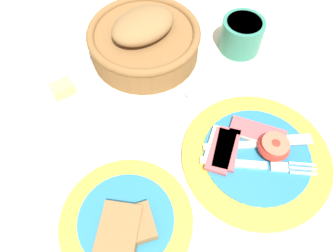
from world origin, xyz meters
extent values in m
plane|color=beige|center=(0.00, 0.00, 0.00)|extent=(3.00, 3.00, 0.00)
cylinder|color=yellow|center=(0.06, -0.03, 0.01)|extent=(0.25, 0.25, 0.01)
cylinder|color=teal|center=(0.06, -0.03, 0.01)|extent=(0.18, 0.18, 0.00)
cube|color=#BC5156|center=(0.01, 0.00, 0.02)|extent=(0.08, 0.09, 0.01)
cube|color=beige|center=(0.00, 0.02, 0.02)|extent=(0.06, 0.07, 0.01)
cube|color=#BC5156|center=(0.02, 0.00, 0.02)|extent=(0.08, 0.08, 0.01)
cube|color=beige|center=(0.01, 0.01, 0.02)|extent=(0.05, 0.06, 0.01)
cube|color=#BC5156|center=(0.08, 0.01, 0.02)|extent=(0.09, 0.09, 0.01)
cube|color=beige|center=(0.07, 0.00, 0.02)|extent=(0.07, 0.07, 0.01)
ellipsoid|color=red|center=(0.09, -0.03, 0.03)|extent=(0.05, 0.05, 0.03)
cylinder|color=#DB664C|center=(0.09, -0.03, 0.04)|extent=(0.04, 0.04, 0.00)
cube|color=silver|center=(0.02, -0.03, 0.02)|extent=(0.10, 0.06, 0.00)
cube|color=silver|center=(0.08, -0.06, 0.02)|extent=(0.03, 0.03, 0.00)
cube|color=silver|center=(0.11, -0.08, 0.02)|extent=(0.04, 0.02, 0.00)
cube|color=silver|center=(0.12, -0.08, 0.02)|extent=(0.04, 0.02, 0.00)
cube|color=silver|center=(0.12, -0.07, 0.02)|extent=(0.04, 0.02, 0.00)
cube|color=silver|center=(0.04, 0.00, 0.02)|extent=(0.11, 0.04, 0.00)
cube|color=#9EA0A5|center=(0.12, -0.02, 0.02)|extent=(0.08, 0.04, 0.00)
cylinder|color=yellow|center=(-0.17, -0.05, 0.01)|extent=(0.20, 0.20, 0.01)
cylinder|color=teal|center=(-0.17, -0.05, 0.01)|extent=(0.14, 0.14, 0.00)
cube|color=olive|center=(-0.16, -0.06, 0.03)|extent=(0.06, 0.06, 0.02)
cube|color=olive|center=(-0.18, -0.06, 0.03)|extent=(0.08, 0.09, 0.02)
cylinder|color=#337F6B|center=(0.16, 0.22, 0.03)|extent=(0.08, 0.08, 0.07)
cylinder|color=white|center=(0.16, 0.22, 0.06)|extent=(0.07, 0.07, 0.01)
cylinder|color=brown|center=(-0.03, 0.27, 0.03)|extent=(0.22, 0.22, 0.06)
torus|color=brown|center=(-0.03, 0.27, 0.06)|extent=(0.22, 0.22, 0.02)
ellipsoid|color=olive|center=(-0.03, 0.27, 0.07)|extent=(0.15, 0.13, 0.04)
cylinder|color=silver|center=(-0.20, 0.22, 0.01)|extent=(0.11, 0.11, 0.01)
cube|color=#F4E06B|center=(-0.20, 0.22, 0.02)|extent=(0.05, 0.04, 0.02)
cube|color=silver|center=(-0.05, 0.10, 0.00)|extent=(0.10, 0.06, 0.01)
ellipsoid|color=silver|center=(0.04, 0.15, 0.01)|extent=(0.07, 0.06, 0.01)
camera|label=1|loc=(-0.16, -0.20, 0.49)|focal=35.00mm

